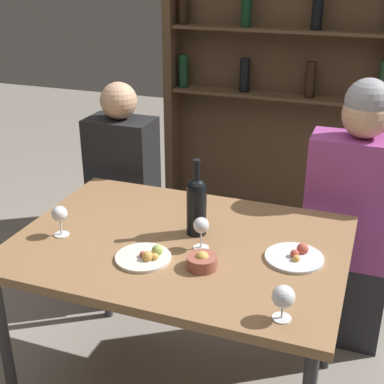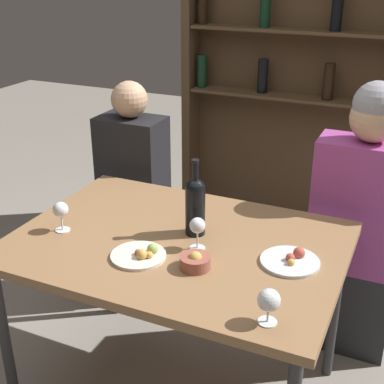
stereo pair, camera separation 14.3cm
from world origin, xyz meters
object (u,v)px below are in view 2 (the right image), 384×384
object	(u,v)px
wine_glass_2	(269,301)
food_plate_0	(291,260)
wine_bottle	(195,203)
food_plate_1	(141,255)
seated_person_right	(359,229)
wine_glass_0	(197,227)
seated_person_left	(134,198)
snack_bowl	(195,261)
wine_glass_1	(61,211)

from	to	relation	value
wine_glass_2	food_plate_0	size ratio (longest dim) A/B	0.54
wine_bottle	wine_glass_2	world-z (taller)	wine_bottle
food_plate_0	food_plate_1	distance (m)	0.55
seated_person_right	wine_glass_2	bearing A→B (deg)	-97.92
wine_glass_0	seated_person_left	xyz separation A→B (m)	(-0.68, 0.68, -0.29)
food_plate_0	snack_bowl	world-z (taller)	snack_bowl
wine_glass_1	seated_person_left	size ratio (longest dim) A/B	0.10
wine_glass_1	wine_bottle	bearing A→B (deg)	21.61
food_plate_1	wine_bottle	bearing A→B (deg)	66.98
wine_glass_0	wine_glass_2	bearing A→B (deg)	-40.79
food_plate_1	snack_bowl	xyz separation A→B (m)	(0.21, 0.02, 0.01)
wine_glass_2	food_plate_1	bearing A→B (deg)	161.76
food_plate_0	snack_bowl	distance (m)	0.35
wine_glass_2	snack_bowl	size ratio (longest dim) A/B	1.04
food_plate_0	food_plate_1	xyz separation A→B (m)	(-0.51, -0.19, 0.00)
wine_bottle	seated_person_right	distance (m)	0.85
wine_glass_1	seated_person_right	world-z (taller)	seated_person_right
food_plate_1	seated_person_left	xyz separation A→B (m)	(-0.51, 0.83, -0.21)
seated_person_left	snack_bowl	bearing A→B (deg)	-48.14
food_plate_0	wine_glass_0	bearing A→B (deg)	-172.67
wine_glass_1	wine_glass_2	world-z (taller)	wine_glass_1
wine_glass_2	seated_person_left	distance (m)	1.48
food_plate_1	wine_glass_1	bearing A→B (deg)	171.96
seated_person_left	seated_person_right	world-z (taller)	seated_person_right
wine_bottle	food_plate_1	bearing A→B (deg)	-113.02
wine_glass_1	snack_bowl	distance (m)	0.61
wine_glass_1	food_plate_1	distance (m)	0.40
food_plate_1	snack_bowl	distance (m)	0.21
wine_bottle	food_plate_0	xyz separation A→B (m)	(0.41, -0.06, -0.12)
wine_bottle	food_plate_1	world-z (taller)	wine_bottle
wine_bottle	seated_person_right	xyz separation A→B (m)	(0.57, 0.57, -0.27)
wine_glass_0	seated_person_right	bearing A→B (deg)	53.14
wine_glass_1	seated_person_right	bearing A→B (deg)	35.91
snack_bowl	seated_person_left	distance (m)	1.11
wine_glass_0	snack_bowl	xyz separation A→B (m)	(0.05, -0.13, -0.07)
wine_bottle	seated_person_left	distance (m)	0.91
food_plate_0	food_plate_1	world-z (taller)	food_plate_0
seated_person_right	seated_person_left	bearing A→B (deg)	-180.00
food_plate_1	food_plate_0	bearing A→B (deg)	20.27
food_plate_0	seated_person_left	bearing A→B (deg)	148.16
wine_glass_1	food_plate_0	world-z (taller)	wine_glass_1
food_plate_1	wine_glass_0	bearing A→B (deg)	41.40
wine_glass_0	wine_glass_2	xyz separation A→B (m)	(0.37, -0.32, -0.01)
wine_glass_2	food_plate_1	world-z (taller)	wine_glass_2
food_plate_0	seated_person_right	bearing A→B (deg)	75.68
food_plate_0	wine_bottle	bearing A→B (deg)	171.21
seated_person_left	seated_person_right	distance (m)	1.19
wine_glass_2	seated_person_right	world-z (taller)	seated_person_right
wine_glass_2	food_plate_0	distance (m)	0.37
wine_glass_0	seated_person_left	bearing A→B (deg)	134.79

